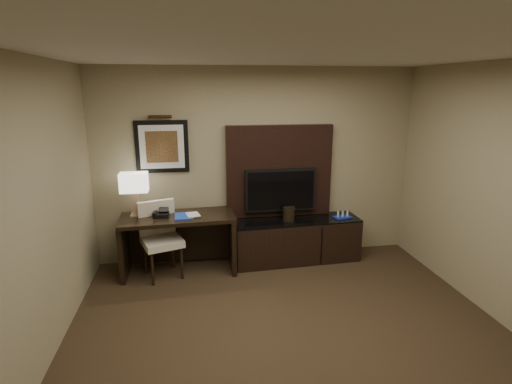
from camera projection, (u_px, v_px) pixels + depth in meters
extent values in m
cube|color=#2F2215|center=(303.00, 366.00, 3.59)|extent=(4.50, 5.00, 0.01)
cube|color=silver|center=(314.00, 48.00, 2.90)|extent=(4.50, 5.00, 0.01)
cube|color=gray|center=(257.00, 165.00, 5.63)|extent=(4.50, 0.01, 2.70)
cube|color=gray|center=(9.00, 240.00, 2.90)|extent=(0.01, 5.00, 2.70)
cube|color=black|center=(179.00, 244.00, 5.32)|extent=(1.50, 0.70, 0.79)
cube|color=black|center=(296.00, 240.00, 5.69)|extent=(1.81, 0.58, 0.61)
cube|color=black|center=(279.00, 171.00, 5.64)|extent=(1.50, 0.12, 1.30)
cube|color=black|center=(280.00, 190.00, 5.61)|extent=(1.00, 0.08, 0.60)
cube|color=black|center=(162.00, 147.00, 5.33)|extent=(0.70, 0.04, 0.70)
cylinder|color=#3A2212|center=(160.00, 117.00, 5.19)|extent=(0.04, 0.04, 0.30)
cube|color=#1B3FB1|center=(183.00, 216.00, 5.17)|extent=(0.23, 0.30, 0.02)
imported|color=beige|center=(186.00, 208.00, 5.16)|extent=(0.16, 0.05, 0.22)
cylinder|color=black|center=(289.00, 214.00, 5.56)|extent=(0.17, 0.17, 0.19)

